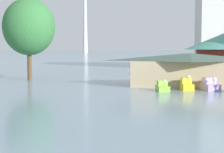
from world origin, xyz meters
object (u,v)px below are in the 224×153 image
Objects in this scene: pedal_boat_yellow at (187,85)px; pedal_boat_lavender at (210,85)px; pedal_boat_lime at (162,87)px; boathouse at (189,69)px; shoreline_tree_tall_left at (29,27)px.

pedal_boat_yellow reaches higher than pedal_boat_lavender.
pedal_boat_lime is 0.83× the size of pedal_boat_yellow.
pedal_boat_lavender is 0.18× the size of boathouse.
pedal_boat_lime is at bearing -90.66° from pedal_boat_lavender.
shoreline_tree_tall_left is at bearing -120.88° from pedal_boat_yellow.
pedal_boat_lavender is 5.34m from boathouse.
pedal_boat_lime is 3.28m from pedal_boat_yellow.
pedal_boat_yellow is 0.18× the size of boathouse.
shoreline_tree_tall_left reaches higher than boathouse.
shoreline_tree_tall_left is at bearing -128.10° from pedal_boat_lavender.
boathouse is (0.66, 4.59, 1.68)m from pedal_boat_yellow.
pedal_boat_yellow is 1.01× the size of pedal_boat_lavender.
boathouse is at bearing -171.11° from pedal_boat_lavender.
pedal_boat_lime is 0.84× the size of pedal_boat_lavender.
boathouse is at bearing 138.41° from pedal_boat_lime.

